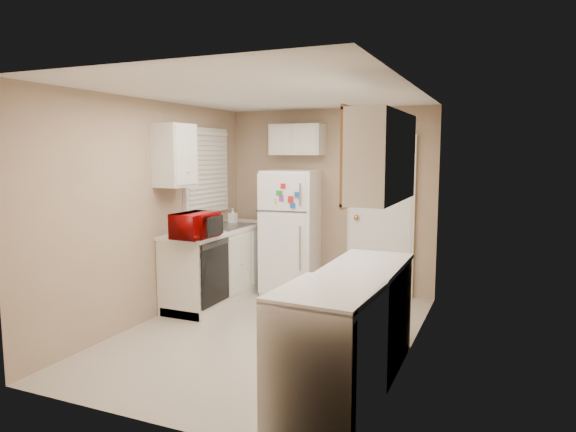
% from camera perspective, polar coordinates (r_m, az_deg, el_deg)
% --- Properties ---
extents(floor, '(3.80, 3.80, 0.00)m').
position_cam_1_polar(floor, '(5.37, -2.15, -12.88)').
color(floor, beige).
rests_on(floor, ground).
extents(ceiling, '(3.80, 3.80, 0.00)m').
position_cam_1_polar(ceiling, '(5.08, -2.28, 13.47)').
color(ceiling, white).
rests_on(ceiling, floor).
extents(wall_left, '(3.80, 3.80, 0.00)m').
position_cam_1_polar(wall_left, '(5.83, -14.76, 0.60)').
color(wall_left, tan).
rests_on(wall_left, floor).
extents(wall_right, '(3.80, 3.80, 0.00)m').
position_cam_1_polar(wall_right, '(4.67, 13.50, -0.93)').
color(wall_right, tan).
rests_on(wall_right, floor).
extents(wall_back, '(2.80, 2.80, 0.00)m').
position_cam_1_polar(wall_back, '(6.85, 4.62, 1.75)').
color(wall_back, tan).
rests_on(wall_back, floor).
extents(wall_front, '(2.80, 2.80, 0.00)m').
position_cam_1_polar(wall_front, '(3.49, -15.73, -3.67)').
color(wall_front, tan).
rests_on(wall_front, floor).
extents(left_counter, '(0.60, 1.80, 0.90)m').
position_cam_1_polar(left_counter, '(6.51, -7.56, -5.25)').
color(left_counter, silver).
rests_on(left_counter, floor).
extents(dishwasher, '(0.03, 0.58, 0.72)m').
position_cam_1_polar(dishwasher, '(5.86, -8.13, -6.25)').
color(dishwasher, black).
rests_on(dishwasher, floor).
extents(sink, '(0.54, 0.74, 0.16)m').
position_cam_1_polar(sink, '(6.57, -6.95, -1.50)').
color(sink, gray).
rests_on(sink, left_counter).
extents(microwave, '(0.52, 0.31, 0.34)m').
position_cam_1_polar(microwave, '(5.69, -10.26, -0.95)').
color(microwave, '#830404').
rests_on(microwave, left_counter).
extents(soap_bottle, '(0.10, 0.10, 0.20)m').
position_cam_1_polar(soap_bottle, '(6.81, -6.15, 0.01)').
color(soap_bottle, white).
rests_on(soap_bottle, left_counter).
extents(window_blinds, '(0.10, 0.98, 1.08)m').
position_cam_1_polar(window_blinds, '(6.63, -9.00, 4.98)').
color(window_blinds, silver).
rests_on(window_blinds, wall_left).
extents(upper_cabinet_left, '(0.30, 0.45, 0.70)m').
position_cam_1_polar(upper_cabinet_left, '(5.88, -12.46, 6.59)').
color(upper_cabinet_left, silver).
rests_on(upper_cabinet_left, wall_left).
extents(refrigerator, '(0.72, 0.71, 1.61)m').
position_cam_1_polar(refrigerator, '(6.71, 0.36, -1.75)').
color(refrigerator, white).
rests_on(refrigerator, floor).
extents(cabinet_over_fridge, '(0.70, 0.30, 0.40)m').
position_cam_1_polar(cabinet_over_fridge, '(6.82, 1.05, 8.48)').
color(cabinet_over_fridge, silver).
rests_on(cabinet_over_fridge, wall_back).
extents(interior_door, '(0.86, 0.06, 2.08)m').
position_cam_1_polar(interior_door, '(6.64, 10.23, -0.07)').
color(interior_door, white).
rests_on(interior_door, floor).
extents(right_counter, '(0.60, 2.00, 0.90)m').
position_cam_1_polar(right_counter, '(4.15, 7.09, -12.47)').
color(right_counter, silver).
rests_on(right_counter, floor).
extents(stove, '(0.67, 0.81, 0.95)m').
position_cam_1_polar(stove, '(3.59, 4.27, -15.27)').
color(stove, white).
rests_on(stove, floor).
extents(upper_cabinet_right, '(0.30, 1.20, 0.70)m').
position_cam_1_polar(upper_cabinet_right, '(4.16, 10.52, 6.48)').
color(upper_cabinet_right, silver).
rests_on(upper_cabinet_right, wall_right).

